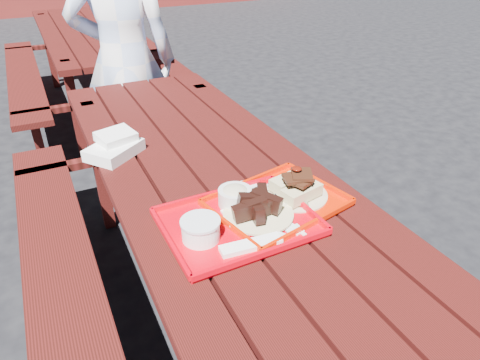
{
  "coord_description": "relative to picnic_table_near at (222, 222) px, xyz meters",
  "views": [
    {
      "loc": [
        -0.51,
        -1.18,
        1.5
      ],
      "look_at": [
        0.0,
        -0.15,
        0.82
      ],
      "focal_mm": 32.0,
      "sensor_mm": 36.0,
      "label": 1
    }
  ],
  "objects": [
    {
      "name": "white_cloth",
      "position": [
        -0.29,
        0.34,
        0.22
      ],
      "size": [
        0.24,
        0.23,
        0.08
      ],
      "color": "white",
      "rests_on": "picnic_table_near"
    },
    {
      "name": "far_tray",
      "position": [
        -0.08,
        -0.28,
        0.21
      ],
      "size": [
        0.44,
        0.34,
        0.07
      ],
      "color": "#CE000E",
      "rests_on": "picnic_table_near"
    },
    {
      "name": "picnic_table_near",
      "position": [
        0.0,
        0.0,
        0.0
      ],
      "size": [
        1.41,
        2.4,
        0.75
      ],
      "color": "#3F0D0C",
      "rests_on": "ground"
    },
    {
      "name": "ground",
      "position": [
        0.0,
        0.0,
        -0.56
      ],
      "size": [
        60.0,
        60.0,
        0.0
      ],
      "primitive_type": "plane",
      "color": "black",
      "rests_on": "ground"
    },
    {
      "name": "near_tray",
      "position": [
        0.08,
        -0.22,
        0.22
      ],
      "size": [
        0.45,
        0.38,
        0.12
      ],
      "color": "red",
      "rests_on": "picnic_table_near"
    },
    {
      "name": "person",
      "position": [
        -0.01,
        1.36,
        0.26
      ],
      "size": [
        0.69,
        0.55,
        1.65
      ],
      "primitive_type": "imported",
      "rotation": [
        0.0,
        0.0,
        2.84
      ],
      "color": "#B9D0FB",
      "rests_on": "ground"
    },
    {
      "name": "picnic_table_far",
      "position": [
        0.0,
        2.8,
        0.0
      ],
      "size": [
        1.41,
        2.4,
        0.75
      ],
      "color": "#3F0D0C",
      "rests_on": "ground"
    }
  ]
}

